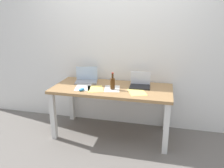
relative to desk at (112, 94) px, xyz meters
name	(u,v)px	position (x,y,z in m)	size (l,w,h in m)	color
ground_plane	(112,133)	(0.00, 0.00, -0.64)	(8.00, 8.00, 0.00)	slate
back_wall	(119,44)	(0.00, 0.44, 0.66)	(5.20, 0.08, 2.60)	white
desk	(112,94)	(0.00, 0.00, 0.00)	(1.68, 0.77, 0.73)	#A37A4C
laptop_left	(86,79)	(-0.45, 0.17, 0.15)	(0.37, 0.29, 0.23)	gray
laptop_right	(140,84)	(0.38, 0.12, 0.14)	(0.30, 0.25, 0.20)	black
beer_bottle	(113,83)	(0.03, -0.08, 0.19)	(0.06, 0.06, 0.24)	#47280F
computer_mouse	(82,89)	(-0.37, -0.24, 0.11)	(0.06, 0.10, 0.03)	#338CC6
paper_sheet_center	(112,89)	(0.02, -0.06, 0.10)	(0.21, 0.30, 0.00)	white
paper_sheet_front_right	(137,92)	(0.37, -0.13, 0.10)	(0.21, 0.30, 0.00)	#F4E06B
paper_sheet_front_left	(83,88)	(-0.40, -0.11, 0.10)	(0.21, 0.30, 0.00)	white
paper_yellow_folder	(95,89)	(-0.21, -0.12, 0.10)	(0.21, 0.30, 0.00)	#F4E06B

